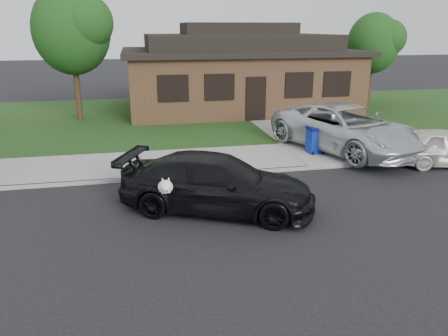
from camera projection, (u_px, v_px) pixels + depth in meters
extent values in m
plane|color=black|center=(218.00, 223.00, 10.61)|extent=(120.00, 120.00, 0.00)
cube|color=gray|center=(191.00, 162.00, 15.25)|extent=(60.00, 3.00, 0.12)
cube|color=gray|center=(197.00, 175.00, 13.85)|extent=(60.00, 0.12, 0.12)
cube|color=#193814|center=(171.00, 117.00, 22.71)|extent=(60.00, 13.00, 0.13)
cube|color=gray|center=(301.00, 124.00, 21.06)|extent=(4.50, 13.00, 0.14)
imported|color=black|center=(217.00, 184.00, 11.16)|extent=(5.39, 3.89, 1.45)
ellipsoid|color=white|center=(165.00, 187.00, 9.94)|extent=(0.34, 0.40, 0.30)
sphere|color=white|center=(166.00, 186.00, 9.70)|extent=(0.26, 0.26, 0.26)
cube|color=white|center=(167.00, 190.00, 9.60)|extent=(0.09, 0.12, 0.08)
sphere|color=black|center=(167.00, 191.00, 9.54)|extent=(0.04, 0.04, 0.04)
cone|color=white|center=(163.00, 180.00, 9.69)|extent=(0.11, 0.11, 0.14)
cone|color=white|center=(169.00, 180.00, 9.72)|extent=(0.11, 0.11, 0.14)
imported|color=silver|center=(346.00, 128.00, 16.13)|extent=(4.69, 6.62, 1.68)
imported|color=silver|center=(448.00, 147.00, 14.84)|extent=(4.06, 2.36, 1.30)
cube|color=navy|center=(315.00, 141.00, 15.96)|extent=(0.57, 0.57, 0.88)
cube|color=#06084E|center=(316.00, 128.00, 15.81)|extent=(0.62, 0.62, 0.10)
cylinder|color=black|center=(312.00, 153.00, 15.79)|extent=(0.06, 0.14, 0.14)
cylinder|color=black|center=(323.00, 153.00, 15.86)|extent=(0.06, 0.14, 0.14)
cube|color=#422B1C|center=(237.00, 81.00, 24.86)|extent=(12.00, 8.00, 3.00)
cube|color=black|center=(237.00, 51.00, 24.36)|extent=(12.60, 8.60, 0.25)
cube|color=black|center=(237.00, 42.00, 24.20)|extent=(10.00, 6.50, 0.80)
cube|color=black|center=(237.00, 28.00, 23.98)|extent=(6.00, 3.50, 0.60)
cube|color=black|center=(256.00, 99.00, 21.23)|extent=(1.00, 0.06, 2.10)
cube|color=black|center=(173.00, 88.00, 20.28)|extent=(1.30, 0.05, 1.10)
cube|color=black|center=(220.00, 87.00, 20.70)|extent=(1.30, 0.05, 1.10)
cube|color=black|center=(299.00, 85.00, 21.47)|extent=(1.30, 0.05, 1.10)
cube|color=black|center=(337.00, 84.00, 21.85)|extent=(1.30, 0.05, 1.10)
cylinder|color=#332114|center=(78.00, 95.00, 21.44)|extent=(0.28, 0.28, 2.48)
ellipsoid|color=#143811|center=(71.00, 30.00, 20.51)|extent=(3.60, 3.60, 4.14)
sphere|color=#26591E|center=(86.00, 22.00, 20.03)|extent=(2.52, 2.52, 2.52)
cylinder|color=#332114|center=(369.00, 87.00, 26.08)|extent=(0.28, 0.28, 2.03)
ellipsoid|color=#143811|center=(373.00, 43.00, 25.31)|extent=(3.00, 3.00, 3.45)
sphere|color=#26591E|center=(388.00, 38.00, 24.91)|extent=(2.10, 2.10, 2.10)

